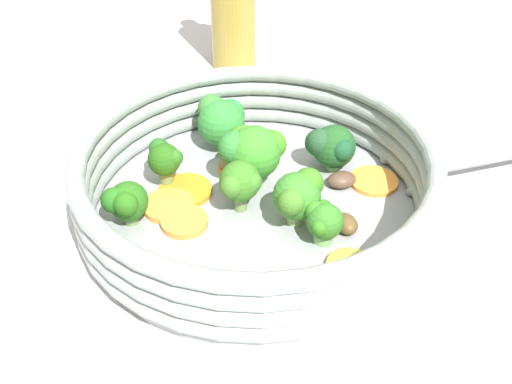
% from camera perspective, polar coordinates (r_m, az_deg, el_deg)
% --- Properties ---
extents(ground_plane, '(4.00, 4.00, 0.00)m').
position_cam_1_polar(ground_plane, '(0.53, -0.00, -2.24)').
color(ground_plane, '#BAB8BA').
extents(skillet, '(0.29, 0.29, 0.01)m').
position_cam_1_polar(skillet, '(0.52, -0.00, -1.78)').
color(skillet, '#939699').
rests_on(skillet, ground_plane).
extents(skillet_rim_wall, '(0.30, 0.30, 0.06)m').
position_cam_1_polar(skillet_rim_wall, '(0.50, -0.00, 1.43)').
color(skillet_rim_wall, '#909D96').
rests_on(skillet_rim_wall, skillet).
extents(skillet_rivet_left, '(0.01, 0.01, 0.01)m').
position_cam_1_polar(skillet_rivet_left, '(0.54, 14.56, 0.05)').
color(skillet_rivet_left, gray).
rests_on(skillet_rivet_left, skillet).
extents(skillet_rivet_right, '(0.01, 0.01, 0.01)m').
position_cam_1_polar(skillet_rivet_right, '(0.58, 12.16, 3.05)').
color(skillet_rivet_right, '#909598').
rests_on(skillet_rivet_right, skillet).
extents(carrot_slice_0, '(0.04, 0.04, 0.01)m').
position_cam_1_polar(carrot_slice_0, '(0.60, 0.32, 4.82)').
color(carrot_slice_0, orange).
rests_on(carrot_slice_0, skillet).
extents(carrot_slice_1, '(0.04, 0.04, 0.01)m').
position_cam_1_polar(carrot_slice_1, '(0.50, -6.83, -2.83)').
color(carrot_slice_1, orange).
rests_on(carrot_slice_1, skillet).
extents(carrot_slice_2, '(0.06, 0.06, 0.01)m').
position_cam_1_polar(carrot_slice_2, '(0.52, -8.33, -1.30)').
color(carrot_slice_2, '#F9963A').
rests_on(carrot_slice_2, skillet).
extents(carrot_slice_3, '(0.04, 0.04, 0.01)m').
position_cam_1_polar(carrot_slice_3, '(0.46, 9.02, -7.05)').
color(carrot_slice_3, gold).
rests_on(carrot_slice_3, skillet).
extents(carrot_slice_4, '(0.06, 0.06, 0.00)m').
position_cam_1_polar(carrot_slice_4, '(0.53, -6.75, 0.12)').
color(carrot_slice_4, orange).
rests_on(carrot_slice_4, skillet).
extents(carrot_slice_5, '(0.06, 0.06, 0.00)m').
position_cam_1_polar(carrot_slice_5, '(0.56, -1.22, 2.30)').
color(carrot_slice_5, orange).
rests_on(carrot_slice_5, skillet).
extents(carrot_slice_6, '(0.06, 0.06, 0.00)m').
position_cam_1_polar(carrot_slice_6, '(0.55, 11.14, 1.04)').
color(carrot_slice_6, '#F99638').
rests_on(carrot_slice_6, skillet).
extents(broccoli_floret_0, '(0.05, 0.05, 0.06)m').
position_cam_1_polar(broccoli_floret_0, '(0.52, -0.43, 4.00)').
color(broccoli_floret_0, '#7B9F5C').
rests_on(broccoli_floret_0, skillet).
extents(broccoli_floret_1, '(0.05, 0.05, 0.05)m').
position_cam_1_polar(broccoli_floret_1, '(0.58, -3.40, 6.96)').
color(broccoli_floret_1, '#669444').
rests_on(broccoli_floret_1, skillet).
extents(broccoli_floret_2, '(0.05, 0.04, 0.04)m').
position_cam_1_polar(broccoli_floret_2, '(0.55, 7.07, 4.37)').
color(broccoli_floret_2, '#7DAE6A').
rests_on(broccoli_floret_2, skillet).
extents(broccoli_floret_3, '(0.04, 0.04, 0.05)m').
position_cam_1_polar(broccoli_floret_3, '(0.49, -1.46, 0.88)').
color(broccoli_floret_3, '#6B884B').
rests_on(broccoli_floret_3, skillet).
extents(broccoli_floret_4, '(0.03, 0.04, 0.04)m').
position_cam_1_polar(broccoli_floret_4, '(0.50, -12.31, -0.92)').
color(broccoli_floret_4, '#6B894D').
rests_on(broccoli_floret_4, skillet).
extents(broccoli_floret_5, '(0.03, 0.03, 0.04)m').
position_cam_1_polar(broccoli_floret_5, '(0.47, 6.41, -2.73)').
color(broccoli_floret_5, '#7EB466').
rests_on(broccoli_floret_5, skillet).
extents(broccoli_floret_6, '(0.03, 0.03, 0.04)m').
position_cam_1_polar(broccoli_floret_6, '(0.53, -8.75, 3.22)').
color(broccoli_floret_6, olive).
rests_on(broccoli_floret_6, skillet).
extents(broccoli_floret_7, '(0.04, 0.05, 0.05)m').
position_cam_1_polar(broccoli_floret_7, '(0.48, 3.95, -0.40)').
color(broccoli_floret_7, '#87A865').
rests_on(broccoli_floret_7, skillet).
extents(mushroom_piece_0, '(0.02, 0.03, 0.01)m').
position_cam_1_polar(mushroom_piece_0, '(0.56, -2.61, 2.79)').
color(mushroom_piece_0, brown).
rests_on(mushroom_piece_0, skillet).
extents(mushroom_piece_1, '(0.03, 0.03, 0.01)m').
position_cam_1_polar(mushroom_piece_1, '(0.54, 8.16, 1.16)').
color(mushroom_piece_1, brown).
rests_on(mushroom_piece_1, skillet).
extents(mushroom_piece_2, '(0.03, 0.03, 0.01)m').
position_cam_1_polar(mushroom_piece_2, '(0.50, 8.58, -3.00)').
color(mushroom_piece_2, brown).
rests_on(mushroom_piece_2, skillet).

